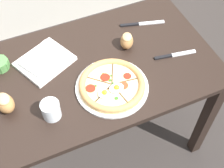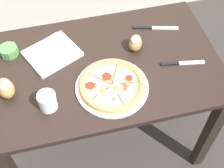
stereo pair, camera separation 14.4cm
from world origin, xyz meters
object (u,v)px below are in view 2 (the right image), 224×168
object	(u,v)px
bread_piece_mid	(135,43)
knife_main	(182,63)
dining_table	(103,80)
bread_piece_near	(6,88)
water_glass	(48,102)
pizza	(112,85)
napkin_folded	(52,53)
ramekin_bowl	(9,51)
knife_spare	(155,28)

from	to	relation	value
bread_piece_mid	knife_main	size ratio (longest dim) A/B	0.49
dining_table	bread_piece_near	xyz separation A→B (m)	(-0.46, -0.07, 0.17)
knife_main	water_glass	distance (m)	0.68
bread_piece_near	pizza	bearing A→B (deg)	-9.62
napkin_folded	bread_piece_near	size ratio (longest dim) A/B	2.63
knife_main	dining_table	bearing A→B (deg)	177.03
dining_table	ramekin_bowl	bearing A→B (deg)	157.34
ramekin_bowl	bread_piece_near	xyz separation A→B (m)	(-0.02, -0.25, 0.02)
dining_table	knife_spare	bearing A→B (deg)	28.89
napkin_folded	knife_spare	size ratio (longest dim) A/B	1.27
pizza	napkin_folded	size ratio (longest dim) A/B	1.10
ramekin_bowl	knife_spare	world-z (taller)	ramekin_bowl
napkin_folded	bread_piece_mid	bearing A→B (deg)	-7.97
pizza	knife_spare	distance (m)	0.47
ramekin_bowl	knife_spare	bearing A→B (deg)	0.22
knife_main	knife_spare	size ratio (longest dim) A/B	0.90
ramekin_bowl	water_glass	distance (m)	0.40
pizza	water_glass	distance (m)	0.30
dining_table	water_glass	world-z (taller)	water_glass
ramekin_bowl	knife_main	distance (m)	0.88
bread_piece_near	napkin_folded	bearing A→B (deg)	40.27
knife_spare	water_glass	size ratio (longest dim) A/B	2.84
napkin_folded	dining_table	bearing A→B (deg)	-28.71
pizza	bread_piece_mid	xyz separation A→B (m)	(0.18, 0.22, 0.02)
knife_main	bread_piece_near	bearing A→B (deg)	-171.51
ramekin_bowl	water_glass	xyz separation A→B (m)	(0.15, -0.37, 0.01)
dining_table	knife_main	size ratio (longest dim) A/B	5.35
pizza	bread_piece_near	distance (m)	0.48
dining_table	water_glass	size ratio (longest dim) A/B	13.76
knife_main	water_glass	size ratio (longest dim) A/B	2.57
pizza	napkin_folded	bearing A→B (deg)	131.55
dining_table	knife_spare	distance (m)	0.41
bread_piece_near	knife_spare	size ratio (longest dim) A/B	0.48
knife_main	bread_piece_mid	bearing A→B (deg)	151.59
dining_table	bread_piece_near	size ratio (longest dim) A/B	9.99
ramekin_bowl	bread_piece_near	bearing A→B (deg)	-94.65
knife_spare	water_glass	bearing A→B (deg)	-134.10
pizza	knife_main	world-z (taller)	pizza
pizza	knife_main	xyz separation A→B (m)	(0.38, 0.06, -0.02)
dining_table	water_glass	xyz separation A→B (m)	(-0.29, -0.18, 0.16)
pizza	ramekin_bowl	world-z (taller)	pizza
bread_piece_near	water_glass	distance (m)	0.21
bread_piece_mid	water_glass	xyz separation A→B (m)	(-0.48, -0.25, -0.00)
dining_table	ramekin_bowl	distance (m)	0.50
napkin_folded	knife_spare	distance (m)	0.58
pizza	knife_spare	bearing A→B (deg)	45.91
bread_piece_near	bread_piece_mid	xyz separation A→B (m)	(0.65, 0.14, -0.01)
napkin_folded	knife_main	distance (m)	0.66
pizza	water_glass	bearing A→B (deg)	-173.92
napkin_folded	bread_piece_mid	distance (m)	0.43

